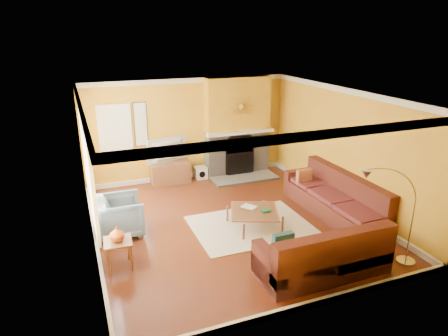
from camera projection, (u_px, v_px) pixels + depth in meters
name	position (u px, v px, depth m)	size (l,w,h in m)	color
floor	(230.00, 223.00, 8.48)	(5.50, 6.00, 0.02)	maroon
ceiling	(231.00, 95.00, 7.58)	(5.50, 6.00, 0.02)	white
wall_back	(188.00, 129.00, 10.68)	(5.50, 0.02, 2.70)	gold
wall_front	(314.00, 228.00, 5.39)	(5.50, 0.02, 2.70)	gold
wall_left	(87.00, 180.00, 7.09)	(0.02, 6.00, 2.70)	gold
wall_right	(344.00, 148.00, 8.98)	(0.02, 6.00, 2.70)	gold
baseboard	(230.00, 220.00, 8.46)	(5.50, 6.00, 0.12)	white
crown_molding	(231.00, 98.00, 7.61)	(5.50, 6.00, 0.12)	white
window_left_near	(84.00, 152.00, 8.19)	(0.06, 1.22, 1.72)	white
window_left_far	(90.00, 184.00, 6.52)	(0.06, 1.22, 1.72)	white
window_back	(115.00, 129.00, 9.92)	(0.82, 0.06, 1.22)	white
wall_art	(141.00, 124.00, 10.13)	(0.34, 0.04, 1.14)	white
fireplace	(237.00, 127.00, 10.96)	(1.80, 0.40, 2.70)	gray
mantel	(241.00, 132.00, 10.78)	(1.92, 0.22, 0.08)	white
hearth	(245.00, 178.00, 10.91)	(1.80, 0.70, 0.06)	gray
sunburst	(241.00, 107.00, 10.56)	(0.70, 0.04, 0.70)	olive
rug	(251.00, 226.00, 8.33)	(2.40, 1.80, 0.02)	beige
sectional_sofa	(301.00, 211.00, 7.99)	(3.10, 3.70, 0.90)	#58241C
coffee_table	(254.00, 218.00, 8.25)	(0.95, 0.95, 0.38)	white
media_console	(170.00, 173.00, 10.60)	(1.03, 0.47, 0.57)	brown
tv	(169.00, 150.00, 10.40)	(1.14, 0.15, 0.66)	black
subwoofer	(200.00, 172.00, 10.96)	(0.33, 0.33, 0.33)	white
armchair	(121.00, 216.00, 7.90)	(0.84, 0.86, 0.79)	slate
side_table	(119.00, 254.00, 6.82)	(0.46, 0.46, 0.51)	brown
vase	(117.00, 234.00, 6.70)	(0.25, 0.25, 0.26)	#D65F18
book	(246.00, 209.00, 8.21)	(0.22, 0.29, 0.03)	white
arc_lamp	(390.00, 220.00, 6.54)	(1.22, 0.36, 1.88)	silver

